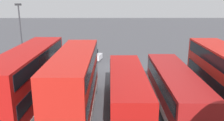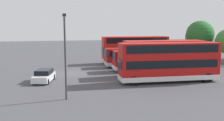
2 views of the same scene
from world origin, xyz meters
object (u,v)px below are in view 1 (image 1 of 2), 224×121
Objects in this scene: bus_single_deck_third at (127,89)px; bus_double_decker_fourth at (75,82)px; car_hatchback_silver at (87,55)px; bus_single_deck_second at (175,88)px; lamp_post_tall at (21,30)px; bus_double_decker_fifth at (29,77)px.

bus_double_decker_fourth is at bearing 8.82° from bus_single_deck_third.
car_hatchback_silver is at bearing -73.14° from bus_single_deck_third.
bus_double_decker_fourth reaches higher than car_hatchback_silver.
bus_single_deck_second is 1.47× the size of lamp_post_tall.
bus_single_deck_third reaches higher than car_hatchback_silver.
car_hatchback_silver is (8.00, -14.28, -0.92)m from bus_single_deck_second.
bus_double_decker_fifth is (7.39, -0.35, 0.83)m from bus_single_deck_third.
bus_double_decker_fifth is at bearing -0.74° from bus_single_deck_second.
lamp_post_tall reaches higher than bus_single_deck_second.
bus_single_deck_second is 11.03m from bus_double_decker_fifth.
car_hatchback_silver is 8.91m from lamp_post_tall.
bus_single_deck_third is 0.90× the size of bus_double_decker_fifth.
bus_single_deck_second is 2.63× the size of car_hatchback_silver.
bus_single_deck_second is at bearing -176.65° from bus_single_deck_third.
bus_single_deck_second and bus_single_deck_third have the same top height.
bus_single_deck_second is 7.48m from bus_double_decker_fourth.
bus_double_decker_fifth is (11.00, -0.14, 0.83)m from bus_single_deck_second.
car_hatchback_silver is at bearing -101.98° from bus_double_decker_fifth.
bus_single_deck_third is 17.44m from lamp_post_tall.
car_hatchback_silver is (0.60, -15.08, -1.75)m from bus_double_decker_fourth.
bus_double_decker_fifth is at bearing -2.74° from bus_single_deck_third.
bus_double_decker_fifth is at bearing -14.63° from bus_double_decker_fourth.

